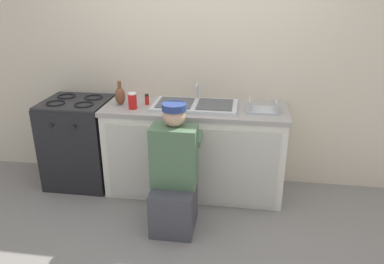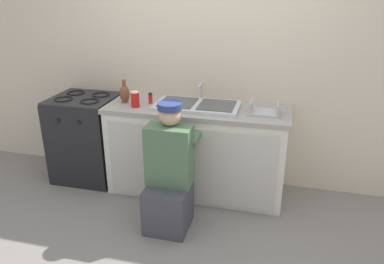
# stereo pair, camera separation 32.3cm
# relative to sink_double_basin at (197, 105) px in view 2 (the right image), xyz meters

# --- Properties ---
(ground_plane) EXTENTS (12.00, 12.00, 0.00)m
(ground_plane) POSITION_rel_sink_double_basin_xyz_m (0.00, -0.30, -0.91)
(ground_plane) COLOR gray
(back_wall) EXTENTS (6.00, 0.10, 2.50)m
(back_wall) POSITION_rel_sink_double_basin_xyz_m (0.00, 0.35, 0.34)
(back_wall) COLOR beige
(back_wall) RESTS_ON ground_plane
(counter_cabinet) EXTENTS (1.72, 0.62, 0.85)m
(counter_cabinet) POSITION_rel_sink_double_basin_xyz_m (0.00, -0.01, -0.49)
(counter_cabinet) COLOR silver
(counter_cabinet) RESTS_ON ground_plane
(countertop) EXTENTS (1.76, 0.62, 0.04)m
(countertop) POSITION_rel_sink_double_basin_xyz_m (0.00, -0.00, -0.04)
(countertop) COLOR #9E9993
(countertop) RESTS_ON counter_cabinet
(sink_double_basin) EXTENTS (0.80, 0.44, 0.19)m
(sink_double_basin) POSITION_rel_sink_double_basin_xyz_m (0.00, 0.00, 0.00)
(sink_double_basin) COLOR silver
(sink_double_basin) RESTS_ON countertop
(stove_range) EXTENTS (0.65, 0.62, 0.92)m
(stove_range) POSITION_rel_sink_double_basin_xyz_m (-1.21, -0.00, -0.46)
(stove_range) COLOR black
(stove_range) RESTS_ON ground_plane
(plumber_person) EXTENTS (0.42, 0.61, 1.10)m
(plumber_person) POSITION_rel_sink_double_basin_xyz_m (-0.09, -0.64, -0.45)
(plumber_person) COLOR #3F3F47
(plumber_person) RESTS_ON ground_plane
(soda_cup_red) EXTENTS (0.08, 0.08, 0.15)m
(soda_cup_red) POSITION_rel_sink_double_basin_xyz_m (-0.57, -0.14, 0.06)
(soda_cup_red) COLOR red
(soda_cup_red) RESTS_ON countertop
(dish_rack_tray) EXTENTS (0.28, 0.22, 0.11)m
(dish_rack_tray) POSITION_rel_sink_double_basin_xyz_m (0.63, -0.04, 0.01)
(dish_rack_tray) COLOR #B2B7BC
(dish_rack_tray) RESTS_ON countertop
(vase_decorative) EXTENTS (0.10, 0.10, 0.23)m
(vase_decorative) POSITION_rel_sink_double_basin_xyz_m (-0.73, -0.03, 0.07)
(vase_decorative) COLOR brown
(vase_decorative) RESTS_ON countertop
(spice_bottle_red) EXTENTS (0.04, 0.04, 0.10)m
(spice_bottle_red) POSITION_rel_sink_double_basin_xyz_m (-0.47, 0.00, 0.03)
(spice_bottle_red) COLOR red
(spice_bottle_red) RESTS_ON countertop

